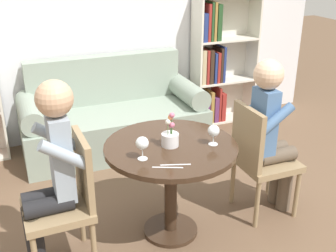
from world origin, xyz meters
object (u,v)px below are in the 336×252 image
Objects in this scene: flower_vase at (170,137)px; couch at (113,119)px; chair_left at (68,198)px; person_left at (51,173)px; wine_glass_right at (214,131)px; person_right at (271,132)px; chair_right at (259,156)px; wine_glass_left at (142,144)px; bookshelf_right at (216,65)px.

couch is at bearing 89.68° from flower_vase.
couch is 1.76m from chair_left.
person_left is 1.09m from wine_glass_right.
flower_vase is at bearing 90.14° from person_right.
chair_right reaches higher than wine_glass_left.
flower_vase is at bearing -90.32° from couch.
wine_glass_left is (-0.97, -0.11, 0.33)m from chair_right.
chair_right is 0.79m from flower_vase.
person_left is at bearing -116.86° from couch.
person_right reaches higher than chair_right.
chair_left is 0.71× the size of person_left.
bookshelf_right reaches higher than person_left.
person_right is at bearing 9.57° from wine_glass_right.
chair_right is 0.56m from wine_glass_right.
person_right is 1.07m from wine_glass_left.
chair_left is 0.73× the size of person_right.
chair_left is at bearing 176.38° from wine_glass_right.
bookshelf_right reaches higher than chair_left.
couch reaches higher than chair_right.
wine_glass_left is 0.26m from flower_vase.
chair_left is (-0.72, -1.59, 0.18)m from couch.
couch is 7.56× the size of flower_vase.
chair_left is 1.45m from chair_right.
chair_right is 0.73× the size of person_right.
bookshelf_right is at bearing -17.79° from chair_right.
person_left is 8.96× the size of wine_glass_right.
chair_right is at bearing 90.04° from chair_left.
person_right is (0.09, -0.00, 0.18)m from chair_right.
person_left is 0.58m from wine_glass_left.
couch is at bearing 81.72° from wine_glass_left.
couch is 12.90× the size of wine_glass_right.
wine_glass_left is 1.08× the size of wine_glass_right.
couch reaches higher than chair_left.
wine_glass_right is at bearing -80.71° from couch.
bookshelf_right is at bearing 51.17° from wine_glass_left.
flower_vase reaches higher than couch.
bookshelf_right is 2.76m from chair_left.
chair_right is 1.54m from person_left.
person_left is at bearing 91.27° from person_right.
person_left is at bearing 171.86° from wine_glass_left.
chair_left is at bearing -177.71° from flower_vase.
bookshelf_right reaches higher than wine_glass_right.
wine_glass_left is at bearing 96.77° from chair_right.
person_right is at bearing 6.03° from wine_glass_left.
person_left reaches higher than chair_right.
bookshelf_right is (1.31, 0.26, 0.38)m from couch.
person_right is at bearing -62.63° from couch.
chair_left is 6.34× the size of wine_glass_right.
couch is 1.75m from wine_glass_right.
person_left is 5.25× the size of flower_vase.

